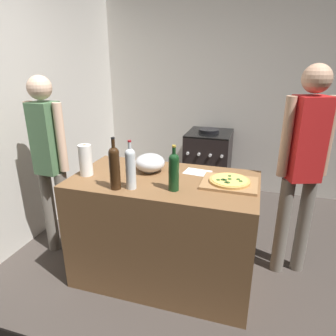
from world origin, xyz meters
TOP-DOWN VIEW (x-y plane):
  - ground_plane at (0.00, 1.32)m, footprint 3.84×3.23m
  - kitchen_wall_rear at (0.00, 2.68)m, footprint 3.84×0.10m
  - kitchen_wall_left at (-1.67, 1.32)m, footprint 0.10×3.23m
  - counter at (-0.15, 0.57)m, footprint 1.43×0.78m
  - cutting_board at (0.35, 0.60)m, footprint 0.40×0.32m
  - pizza at (0.35, 0.60)m, footprint 0.30×0.30m
  - mixing_bowl at (-0.30, 0.68)m, footprint 0.24×0.24m
  - paper_towel_roll at (-0.75, 0.46)m, footprint 0.10×0.10m
  - wine_bottle_dark at (-0.41, 0.29)m, footprint 0.07×0.07m
  - wine_bottle_clear at (-0.02, 0.38)m, footprint 0.07×0.07m
  - wine_bottle_amber at (-0.31, 0.32)m, footprint 0.07×0.07m
  - recipe_sheet at (0.07, 0.77)m, footprint 0.23×0.17m
  - stove at (-0.08, 2.28)m, footprint 0.56×0.63m
  - person_in_stripes at (-1.21, 0.61)m, footprint 0.37×0.21m
  - person_in_red at (0.87, 0.95)m, footprint 0.38×0.27m

SIDE VIEW (x-z plane):
  - ground_plane at x=0.00m, z-range -0.02..0.00m
  - stove at x=-0.08m, z-range -0.02..0.90m
  - counter at x=-0.15m, z-range 0.00..0.90m
  - recipe_sheet at x=0.07m, z-range 0.90..0.90m
  - cutting_board at x=0.35m, z-range 0.90..0.92m
  - pizza at x=0.35m, z-range 0.91..0.94m
  - person_in_stripes at x=-1.21m, z-range 0.12..1.76m
  - mixing_bowl at x=-0.30m, z-range 0.90..1.05m
  - person_in_red at x=0.87m, z-range 0.15..1.89m
  - paper_towel_roll at x=-0.75m, z-range 0.90..1.14m
  - wine_bottle_clear at x=-0.02m, z-range 0.88..1.21m
  - wine_bottle_amber at x=-0.31m, z-range 0.88..1.23m
  - wine_bottle_dark at x=-0.41m, z-range 0.88..1.25m
  - kitchen_wall_rear at x=0.00m, z-range 0.00..2.60m
  - kitchen_wall_left at x=-1.67m, z-range 0.00..2.60m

